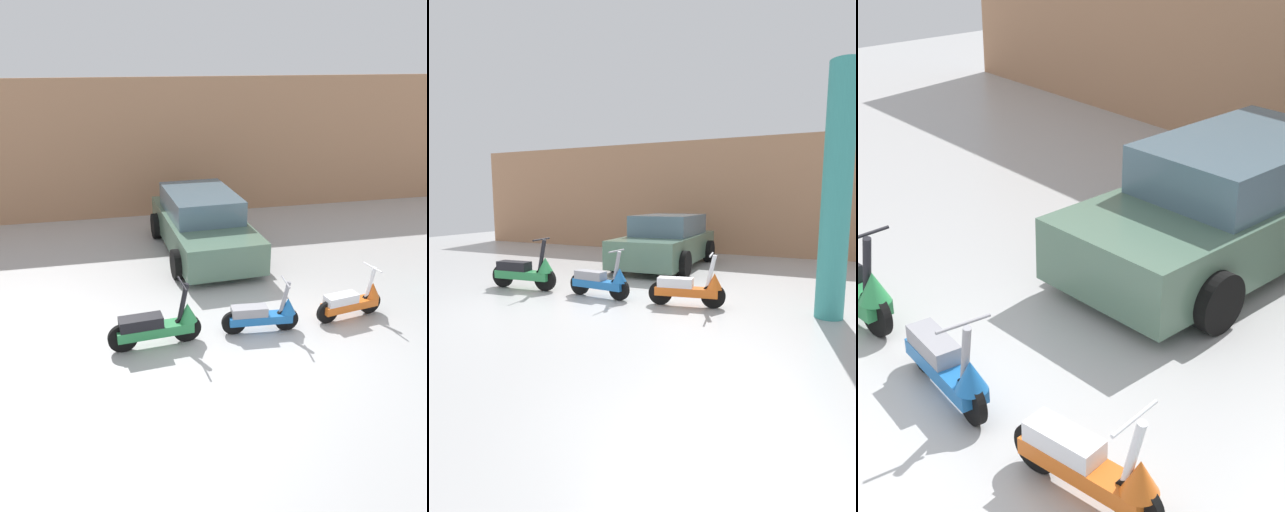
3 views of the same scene
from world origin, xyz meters
The scene contains 6 objects.
ground_plane centered at (0.00, 0.00, 0.00)m, with size 28.00×28.00×0.00m, color #B2B2B2.
wall_back centered at (0.00, 7.78, 1.93)m, with size 19.60×0.12×3.86m, color tan.
scooter_front_left centered at (-1.70, 0.62, 0.38)m, with size 1.54×0.55×1.07m.
scooter_front_right centered at (0.09, 0.66, 0.33)m, with size 1.34×0.48×0.94m.
scooter_front_center centered at (1.81, 0.78, 0.33)m, with size 1.34×0.53×0.94m.
car_rear_left centered at (-0.16, 4.59, 0.68)m, with size 2.20×4.29×1.43m.
Camera 1 is at (-2.42, -6.45, 4.48)m, focal length 35.00 mm.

